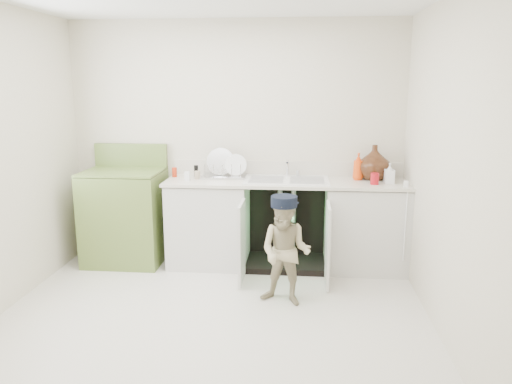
# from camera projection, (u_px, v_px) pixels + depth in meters

# --- Properties ---
(ground) EXTENTS (3.50, 3.50, 0.00)m
(ground) POSITION_uv_depth(u_px,v_px,m) (214.00, 315.00, 4.09)
(ground) COLOR beige
(ground) RESTS_ON ground
(room_shell) EXTENTS (6.00, 5.50, 1.26)m
(room_shell) POSITION_uv_depth(u_px,v_px,m) (211.00, 165.00, 3.82)
(room_shell) COLOR beige
(room_shell) RESTS_ON ground
(counter_run) EXTENTS (2.44, 1.02, 1.25)m
(counter_run) POSITION_uv_depth(u_px,v_px,m) (290.00, 220.00, 5.11)
(counter_run) COLOR silver
(counter_run) RESTS_ON ground
(avocado_stove) EXTENTS (0.79, 0.65, 1.22)m
(avocado_stove) POSITION_uv_depth(u_px,v_px,m) (125.00, 215.00, 5.23)
(avocado_stove) COLOR olive
(avocado_stove) RESTS_ON ground
(repair_worker) EXTENTS (0.53, 0.82, 0.94)m
(repair_worker) POSITION_uv_depth(u_px,v_px,m) (286.00, 250.00, 4.21)
(repair_worker) COLOR #BEAD88
(repair_worker) RESTS_ON ground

